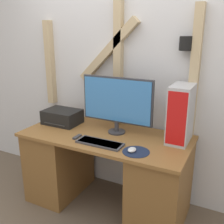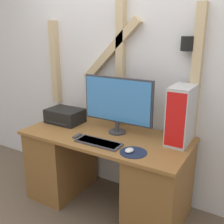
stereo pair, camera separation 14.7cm
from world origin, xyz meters
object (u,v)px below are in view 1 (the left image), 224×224
object	(u,v)px
keyboard	(100,143)
remote_control	(77,137)
printer	(62,117)
monitor	(117,102)
computer_tower	(181,114)
mouse	(132,150)

from	to	relation	value
keyboard	remote_control	bearing A→B (deg)	173.88
printer	remote_control	distance (m)	0.45
monitor	remote_control	world-z (taller)	monitor
keyboard	computer_tower	size ratio (longest dim) A/B	0.82
printer	mouse	bearing A→B (deg)	-17.87
mouse	computer_tower	xyz separation A→B (m)	(0.29, 0.40, 0.24)
remote_control	monitor	bearing A→B (deg)	46.38
mouse	printer	world-z (taller)	printer
mouse	computer_tower	distance (m)	0.55
mouse	printer	distance (m)	0.99
computer_tower	mouse	bearing A→B (deg)	-126.32
mouse	remote_control	bearing A→B (deg)	175.60
computer_tower	printer	distance (m)	1.24
mouse	monitor	bearing A→B (deg)	132.25
monitor	mouse	size ratio (longest dim) A/B	7.89
computer_tower	remote_control	world-z (taller)	computer_tower
monitor	keyboard	distance (m)	0.44
mouse	computer_tower	world-z (taller)	computer_tower
monitor	computer_tower	xyz separation A→B (m)	(0.59, 0.07, -0.06)
monitor	printer	xyz separation A→B (m)	(-0.64, -0.03, -0.24)
keyboard	remote_control	size ratio (longest dim) A/B	3.84
computer_tower	printer	bearing A→B (deg)	-175.60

